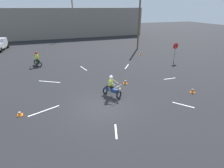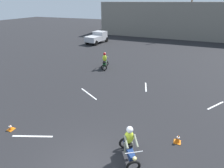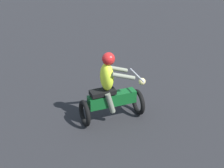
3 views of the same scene
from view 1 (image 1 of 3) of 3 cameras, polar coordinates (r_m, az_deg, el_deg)
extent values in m
plane|color=black|center=(12.00, -3.51, -7.56)|extent=(120.00, 120.00, 0.00)
torus|color=black|center=(12.92, 2.27, -3.57)|extent=(0.56, 0.41, 0.60)
torus|color=black|center=(13.64, -2.14, -2.00)|extent=(0.56, 0.41, 0.60)
cube|color=navy|center=(13.17, 0.00, -1.91)|extent=(0.79, 1.06, 0.28)
cube|color=black|center=(13.20, -0.75, -0.79)|extent=(0.52, 0.61, 0.10)
cylinder|color=silver|center=(12.64, 2.13, -0.68)|extent=(0.61, 0.41, 0.04)
sphere|color=#F2E08C|center=(12.65, 2.60, -1.58)|extent=(0.22, 0.22, 0.16)
ellipsoid|color=#D8F233|center=(13.00, -0.41, 0.54)|extent=(0.49, 0.45, 0.64)
cylinder|color=slate|center=(12.66, 0.08, 0.13)|extent=(0.37, 0.51, 0.27)
cylinder|color=slate|center=(12.95, 1.17, 0.69)|extent=(0.37, 0.51, 0.27)
cylinder|color=slate|center=(13.13, -0.72, -2.00)|extent=(0.23, 0.27, 0.51)
cylinder|color=slate|center=(13.33, 0.04, -1.59)|extent=(0.23, 0.27, 0.51)
sphere|color=white|center=(12.81, -0.28, 2.22)|extent=(0.39, 0.39, 0.28)
torus|color=black|center=(22.60, -23.48, 6.63)|extent=(0.60, 0.27, 0.60)
torus|color=black|center=(21.38, -22.63, 5.86)|extent=(0.60, 0.27, 0.60)
cube|color=#0F4C1E|center=(21.93, -23.16, 6.81)|extent=(0.54, 1.12, 0.28)
cube|color=black|center=(21.66, -23.11, 7.23)|extent=(0.41, 0.61, 0.10)
cylinder|color=silver|center=(22.38, -23.74, 8.31)|extent=(0.68, 0.23, 0.04)
sphere|color=#F2E08C|center=(22.55, -23.74, 7.94)|extent=(0.20, 0.20, 0.16)
ellipsoid|color=#D8F233|center=(21.67, -23.33, 8.20)|extent=(0.46, 0.38, 0.64)
cylinder|color=slate|center=(21.98, -23.04, 8.58)|extent=(0.24, 0.55, 0.27)
cylinder|color=slate|center=(21.90, -24.05, 8.36)|extent=(0.24, 0.55, 0.27)
cylinder|color=slate|center=(21.86, -22.74, 6.83)|extent=(0.18, 0.27, 0.51)
cylinder|color=slate|center=(21.81, -23.45, 6.67)|extent=(0.18, 0.27, 0.51)
sphere|color=red|center=(21.61, -23.53, 9.28)|extent=(0.35, 0.35, 0.28)
cylinder|color=black|center=(34.12, -30.92, 10.67)|extent=(0.35, 0.79, 0.76)
cylinder|color=black|center=(31.26, -32.57, 9.37)|extent=(0.35, 0.79, 0.76)
cube|color=black|center=(34.24, -32.65, 12.16)|extent=(1.70, 0.34, 0.56)
cylinder|color=slate|center=(22.91, 19.80, 9.50)|extent=(0.07, 0.07, 2.20)
cylinder|color=red|center=(22.75, 20.07, 11.58)|extent=(0.70, 0.03, 0.70)
cylinder|color=white|center=(22.76, 20.04, 11.59)|extent=(0.60, 0.01, 0.60)
cube|color=orange|center=(25.52, 9.31, 9.43)|extent=(0.32, 0.32, 0.03)
cone|color=orange|center=(25.46, 9.35, 9.92)|extent=(0.24, 0.24, 0.42)
cylinder|color=white|center=(25.45, 9.35, 10.06)|extent=(0.13, 0.13, 0.05)
cube|color=orange|center=(12.57, -27.83, -8.95)|extent=(0.32, 0.32, 0.03)
cone|color=orange|center=(12.50, -27.97, -8.34)|extent=(0.24, 0.24, 0.28)
cylinder|color=white|center=(12.48, -28.01, -8.18)|extent=(0.13, 0.13, 0.05)
cube|color=orange|center=(15.55, 4.32, 0.17)|extent=(0.32, 0.32, 0.03)
cone|color=orange|center=(15.46, 4.34, 0.93)|extent=(0.24, 0.24, 0.42)
cylinder|color=white|center=(15.44, 4.35, 1.14)|extent=(0.13, 0.13, 0.05)
cube|color=orange|center=(15.30, 24.75, -2.52)|extent=(0.32, 0.32, 0.03)
cone|color=orange|center=(15.21, 24.89, -1.79)|extent=(0.24, 0.24, 0.41)
cylinder|color=white|center=(15.19, 24.93, -1.58)|extent=(0.13, 0.13, 0.05)
cube|color=silver|center=(17.48, 18.32, 1.69)|extent=(1.27, 0.11, 0.01)
cube|color=silver|center=(20.13, 4.87, 5.72)|extent=(1.12, 1.48, 0.01)
cube|color=silver|center=(19.69, -9.27, 5.07)|extent=(0.48, 1.62, 0.01)
cube|color=silver|center=(16.91, -19.77, 0.73)|extent=(1.89, 1.17, 0.01)
cube|color=silver|center=(12.42, -21.28, -8.14)|extent=(1.95, 0.82, 0.01)
cube|color=silver|center=(9.92, 1.29, -15.17)|extent=(0.46, 1.21, 0.01)
cube|color=silver|center=(13.20, 22.26, -6.34)|extent=(1.01, 1.18, 0.01)
cylinder|color=brown|center=(28.70, 8.77, 19.09)|extent=(0.24, 0.24, 7.95)
cylinder|color=brown|center=(41.70, -12.72, 22.29)|extent=(0.24, 0.24, 10.94)
cube|color=gray|center=(45.10, -13.34, 19.21)|extent=(31.71, 10.81, 6.07)
camera|label=2|loc=(7.93, 24.39, 21.19)|focal=28.00mm
camera|label=3|loc=(21.38, -1.08, 21.49)|focal=70.00mm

